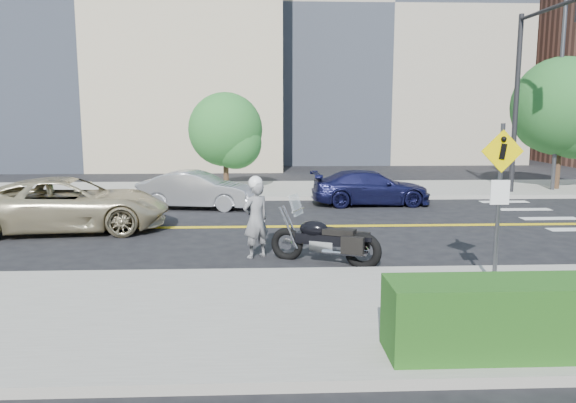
% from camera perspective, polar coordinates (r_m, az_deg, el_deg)
% --- Properties ---
extents(ground_plane, '(120.00, 120.00, 0.00)m').
position_cam_1_polar(ground_plane, '(16.62, -2.09, -2.58)').
color(ground_plane, black).
rests_on(ground_plane, ground).
extents(sidewalk_near, '(60.00, 5.00, 0.15)m').
position_cam_1_polar(sidewalk_near, '(9.37, -1.68, -11.37)').
color(sidewalk_near, '#9E9B91').
rests_on(sidewalk_near, ground_plane).
extents(sidewalk_far, '(60.00, 5.00, 0.15)m').
position_cam_1_polar(sidewalk_far, '(24.00, -2.25, 1.19)').
color(sidewalk_far, '#9E9B91').
rests_on(sidewalk_far, ground_plane).
extents(building_mid, '(18.00, 14.00, 20.00)m').
position_cam_1_polar(building_mid, '(43.57, 8.61, 17.70)').
color(building_mid, '#A39984').
rests_on(building_mid, ground_plane).
extents(lamp_post, '(0.16, 0.16, 8.00)m').
position_cam_1_polar(lamp_post, '(25.82, 25.85, 9.92)').
color(lamp_post, '#4C4C51').
rests_on(lamp_post, sidewalk_far).
extents(traffic_light, '(0.28, 4.50, 7.00)m').
position_cam_1_polar(traffic_light, '(23.67, 23.24, 11.52)').
color(traffic_light, black).
rests_on(traffic_light, sidewalk_far).
extents(pedestrian_sign, '(0.78, 0.08, 3.00)m').
position_cam_1_polar(pedestrian_sign, '(10.95, 20.71, 1.20)').
color(pedestrian_sign, '#4C4C51').
rests_on(pedestrian_sign, sidewalk_near).
extents(motorcyclist, '(0.79, 0.72, 1.92)m').
position_cam_1_polar(motorcyclist, '(12.96, -3.29, -1.60)').
color(motorcyclist, '#98989C').
rests_on(motorcyclist, ground).
extents(motorcycle, '(2.58, 1.71, 1.51)m').
position_cam_1_polar(motorcycle, '(12.55, 3.81, -2.88)').
color(motorcycle, black).
rests_on(motorcycle, ground).
extents(suv, '(5.75, 3.12, 1.53)m').
position_cam_1_polar(suv, '(17.10, -21.31, -0.27)').
color(suv, '#BCAF8A').
rests_on(suv, ground).
extents(parked_car_silver, '(4.16, 2.00, 1.31)m').
position_cam_1_polar(parked_car_silver, '(19.94, -9.29, 1.16)').
color(parked_car_silver, '#9D9EA4').
rests_on(parked_car_silver, ground).
extents(parked_car_blue, '(4.38, 1.90, 1.26)m').
position_cam_1_polar(parked_car_blue, '(20.73, 8.39, 1.40)').
color(parked_car_blue, '#161844').
rests_on(parked_car_blue, ground).
extents(tree_far_a, '(3.06, 3.06, 4.18)m').
position_cam_1_polar(tree_far_a, '(23.50, -6.38, 7.27)').
color(tree_far_a, '#382619').
rests_on(tree_far_a, ground).
extents(tree_far_b, '(4.08, 4.08, 5.64)m').
position_cam_1_polar(tree_far_b, '(26.29, 26.03, 8.66)').
color(tree_far_b, '#382619').
rests_on(tree_far_b, ground).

